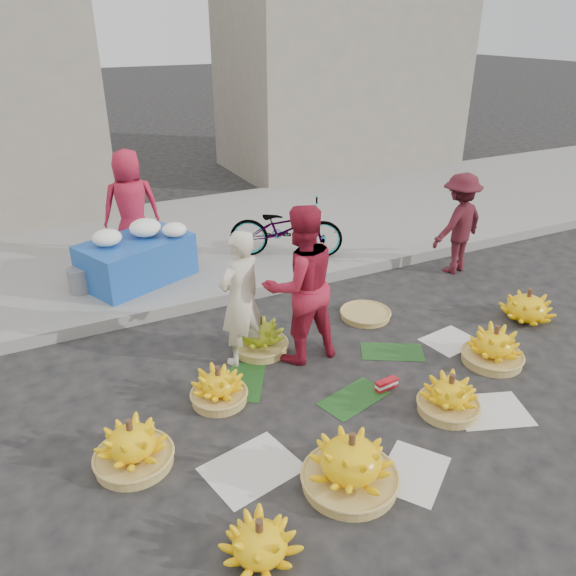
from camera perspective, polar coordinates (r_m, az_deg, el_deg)
name	(u,v)px	position (r m, az deg, el deg)	size (l,w,h in m)	color
ground	(351,384)	(5.51, 6.45, -9.71)	(80.00, 80.00, 0.00)	black
curb	(258,288)	(7.15, -3.02, -0.05)	(40.00, 0.25, 0.15)	gray
sidewalk	(204,237)	(8.97, -8.49, 5.10)	(40.00, 4.00, 0.12)	gray
building_right	(342,52)	(13.43, 5.47, 22.76)	(5.00, 3.00, 5.00)	gray
newspaper_scatter	(402,434)	(5.01, 11.53, -14.31)	(3.20, 1.80, 0.00)	silver
banana_leaves	(332,376)	(5.60, 4.47, -8.91)	(2.00, 1.00, 0.00)	#154116
banana_bunch_0	(132,446)	(4.69, -15.54, -15.17)	(0.61, 0.61, 0.43)	#A88946
banana_bunch_1	(260,542)	(3.97, -2.89, -24.33)	(0.53, 0.53, 0.32)	yellow
banana_bunch_2	(351,463)	(4.37, 6.39, -17.24)	(0.83, 0.83, 0.49)	#A88946
banana_bunch_3	(449,397)	(5.25, 16.08, -10.55)	(0.60, 0.60, 0.39)	#A88946
banana_bunch_4	(494,347)	(6.08, 20.19, -5.64)	(0.60, 0.60, 0.42)	#A88946
banana_bunch_5	(527,306)	(7.06, 23.12, -1.69)	(0.78, 0.78, 0.39)	yellow
banana_bunch_6	(219,387)	(5.22, -7.06, -9.99)	(0.53, 0.53, 0.37)	#A88946
banana_bunch_7	(260,337)	(5.91, -2.84, -4.95)	(0.57, 0.57, 0.41)	#A88946
basket_spare	(365,314)	(6.67, 7.86, -2.68)	(0.57, 0.57, 0.07)	#A88946
incense_stack	(387,384)	(5.47, 9.98, -9.59)	(0.23, 0.07, 0.09)	#AF121D
vendor_cream	(240,299)	(5.50, -4.85, -1.12)	(0.52, 0.34, 1.41)	beige
vendor_red	(300,285)	(5.51, 1.26, 0.31)	(0.79, 0.62, 1.63)	#BA1C34
man_striped	(459,224)	(7.92, 16.94, 6.27)	(0.89, 0.51, 1.37)	maroon
flower_table	(137,257)	(7.40, -15.09, 3.06)	(1.53, 1.27, 0.77)	#1848A0
grey_bucket	(79,280)	(7.35, -20.43, 0.74)	(0.27, 0.27, 0.31)	slate
flower_vendor	(131,207)	(7.91, -15.65, 7.96)	(0.75, 0.49, 1.54)	#BA1C34
bicycle	(286,228)	(7.86, -0.21, 6.10)	(1.58, 0.55, 0.83)	gray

